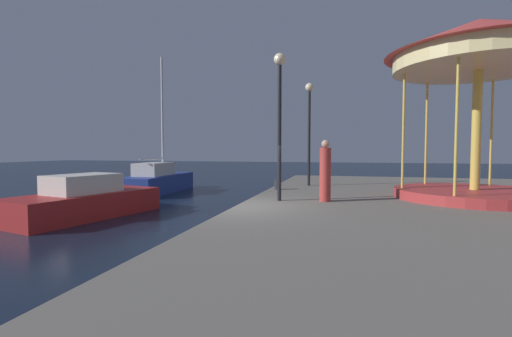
{
  "coord_description": "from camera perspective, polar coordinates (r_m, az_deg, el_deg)",
  "views": [
    {
      "loc": [
        2.96,
        -9.55,
        2.36
      ],
      "look_at": [
        -0.28,
        3.42,
        1.67
      ],
      "focal_mm": 25.05,
      "sensor_mm": 36.0,
      "label": 1
    }
  ],
  "objects": [
    {
      "name": "ground_plane",
      "position": [
        10.27,
        -3.16,
        -10.33
      ],
      "size": [
        120.0,
        120.0,
        0.0
      ],
      "primitive_type": "plane",
      "color": "black"
    },
    {
      "name": "sailboat_blue",
      "position": [
        20.56,
        -15.47,
        -1.87
      ],
      "size": [
        2.2,
        5.92,
        7.61
      ],
      "color": "navy",
      "rests_on": "ground"
    },
    {
      "name": "motorboat_red",
      "position": [
        13.95,
        -25.64,
        -4.68
      ],
      "size": [
        3.22,
        5.52,
        1.51
      ],
      "color": "maroon",
      "rests_on": "ground"
    },
    {
      "name": "carousel",
      "position": [
        13.54,
        31.99,
        13.98
      ],
      "size": [
        5.61,
        5.61,
        5.64
      ],
      "color": "#B23333",
      "rests_on": "quay_dock"
    },
    {
      "name": "lamp_post_mid_promenade",
      "position": [
        11.07,
        3.78,
        10.7
      ],
      "size": [
        0.36,
        0.36,
        4.49
      ],
      "color": "black",
      "rests_on": "quay_dock"
    },
    {
      "name": "lamp_post_far_end",
      "position": [
        15.9,
        8.5,
        8.27
      ],
      "size": [
        0.36,
        0.36,
        4.47
      ],
      "color": "black",
      "rests_on": "quay_dock"
    },
    {
      "name": "bollard_center",
      "position": [
        14.15,
        3.45,
        -2.56
      ],
      "size": [
        0.24,
        0.24,
        0.4
      ],
      "primitive_type": "cylinder",
      "color": "#2D2D33",
      "rests_on": "quay_dock"
    },
    {
      "name": "person_by_the_water",
      "position": [
        11.02,
        10.99,
        -0.64
      ],
      "size": [
        0.34,
        0.34,
        1.87
      ],
      "color": "#B23833",
      "rests_on": "quay_dock"
    }
  ]
}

